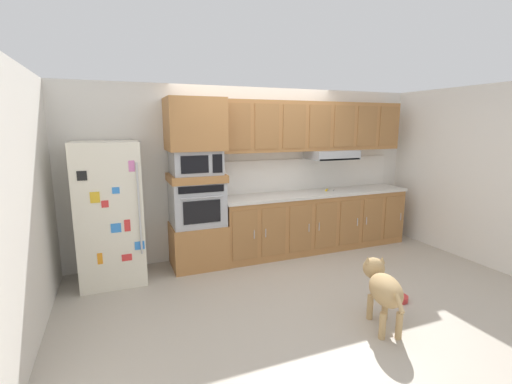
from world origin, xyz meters
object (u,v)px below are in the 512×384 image
object	(u,v)px
refrigerator	(110,213)
dog	(383,286)
screwdriver	(327,190)
dog_food_bowl	(399,298)
microwave	(196,162)
built_in_oven	(197,203)

from	to	relation	value
refrigerator	dog	xyz separation A→B (m)	(2.45, -2.10, -0.48)
screwdriver	dog_food_bowl	world-z (taller)	screwdriver
screwdriver	dog	distance (m)	2.38
microwave	dog_food_bowl	world-z (taller)	microwave
screwdriver	dog_food_bowl	distance (m)	2.11
refrigerator	dog_food_bowl	distance (m)	3.58
refrigerator	screwdriver	size ratio (longest dim) A/B	10.46
screwdriver	dog	size ratio (longest dim) A/B	0.19
built_in_oven	dog	xyz separation A→B (m)	(1.34, -2.17, -0.50)
microwave	screwdriver	size ratio (longest dim) A/B	3.83
refrigerator	screwdriver	bearing A→B (deg)	1.62
refrigerator	built_in_oven	size ratio (longest dim) A/B	2.51
dog_food_bowl	built_in_oven	bearing A→B (deg)	134.89
microwave	screwdriver	world-z (taller)	microwave
built_in_oven	microwave	world-z (taller)	microwave
built_in_oven	microwave	bearing A→B (deg)	-0.77
built_in_oven	refrigerator	bearing A→B (deg)	-176.51
refrigerator	built_in_oven	xyz separation A→B (m)	(1.11, 0.07, 0.02)
screwdriver	microwave	bearing A→B (deg)	-179.37
dog_food_bowl	screwdriver	bearing A→B (deg)	82.69
microwave	screwdriver	bearing A→B (deg)	0.63
refrigerator	dog_food_bowl	xyz separation A→B (m)	(2.97, -1.80, -0.85)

